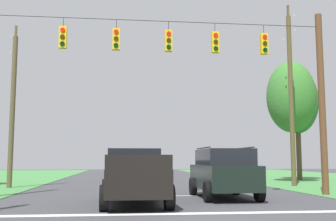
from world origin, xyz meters
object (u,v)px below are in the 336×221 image
pickup_truck (134,176)px  utility_pole_mid_right (291,94)px  distant_car_crossing_white (129,170)px  tree_roadside_left (297,102)px  tree_roadside_right (291,97)px  suv_black (223,172)px  overhead_signal_span (162,87)px  utility_pole_near_left (13,106)px

pickup_truck → utility_pole_mid_right: size_ratio=0.49×
pickup_truck → distant_car_crossing_white: (0.10, 15.73, -0.18)m
tree_roadside_left → tree_roadside_right: bearing=-120.0°
pickup_truck → distant_car_crossing_white: bearing=89.6°
suv_black → tree_roadside_left: size_ratio=0.56×
overhead_signal_span → utility_pole_near_left: size_ratio=1.62×
pickup_truck → utility_pole_near_left: (-6.57, 9.15, 3.62)m
pickup_truck → utility_pole_mid_right: (9.66, 8.83, 4.54)m
utility_pole_mid_right → tree_roadside_left: utility_pole_mid_right is taller
overhead_signal_span → utility_pole_near_left: utility_pole_near_left is taller
overhead_signal_span → tree_roadside_right: (10.06, 9.90, 1.22)m
pickup_truck → distant_car_crossing_white: pickup_truck is taller
utility_pole_mid_right → tree_roadside_left: bearing=63.7°
utility_pole_mid_right → tree_roadside_left: 7.82m
distant_car_crossing_white → utility_pole_near_left: 10.11m
utility_pole_near_left → tree_roadside_left: 20.83m
pickup_truck → utility_pole_mid_right: bearing=42.4°
pickup_truck → tree_roadside_right: 17.76m
utility_pole_near_left → tree_roadside_right: 18.31m
suv_black → utility_pole_near_left: 13.05m
overhead_signal_span → utility_pole_mid_right: bearing=35.5°
suv_black → distant_car_crossing_white: size_ratio=1.10×
distant_car_crossing_white → tree_roadside_right: (11.24, -2.98, 5.13)m
suv_black → utility_pole_mid_right: 10.15m
pickup_truck → distant_car_crossing_white: 15.73m
utility_pole_near_left → utility_pole_mid_right: bearing=-1.1°
utility_pole_near_left → pickup_truck: bearing=-54.3°
distant_car_crossing_white → pickup_truck: bearing=-90.4°
tree_roadside_right → utility_pole_mid_right: bearing=-113.1°
overhead_signal_span → distant_car_crossing_white: size_ratio=3.43×
distant_car_crossing_white → utility_pole_mid_right: (9.56, -6.90, 4.72)m
utility_pole_mid_right → overhead_signal_span: bearing=-144.5°
overhead_signal_span → pickup_truck: 4.86m
overhead_signal_span → suv_black: overhead_signal_span is taller
suv_black → distant_car_crossing_white: bearing=104.7°
tree_roadside_left → utility_pole_near_left: bearing=-161.3°
overhead_signal_span → utility_pole_near_left: bearing=141.2°
suv_black → tree_roadside_left: tree_roadside_left is taller
pickup_truck → utility_pole_near_left: 11.83m
suv_black → tree_roadside_right: (7.63, 10.82, 4.85)m
tree_roadside_right → tree_roadside_left: (1.78, 3.08, 0.13)m
tree_roadside_right → tree_roadside_left: 3.56m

